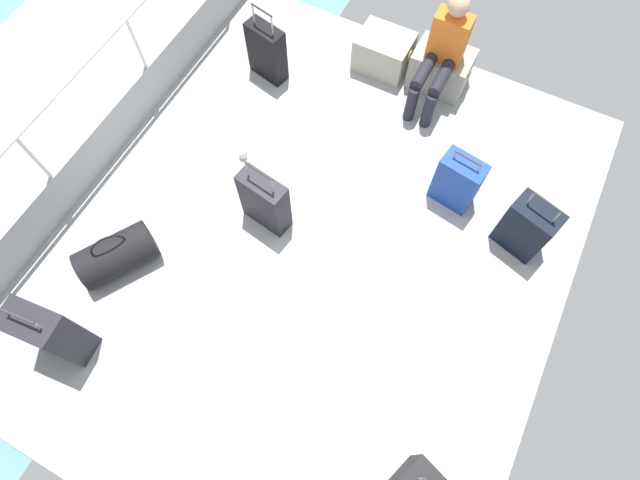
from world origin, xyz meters
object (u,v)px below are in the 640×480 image
at_px(cargo_crate_0, 384,52).
at_px(cargo_crate_1, 441,69).
at_px(suitcase_2, 457,181).
at_px(suitcase_0, 265,202).
at_px(duffel_bag, 117,255).
at_px(passenger_seated, 442,52).
at_px(suitcase_4, 526,227).
at_px(paper_cup, 243,153).
at_px(suitcase_1, 267,52).
at_px(suitcase_3, 50,333).

height_order(cargo_crate_0, cargo_crate_1, cargo_crate_1).
relative_size(cargo_crate_1, suitcase_2, 0.92).
relative_size(suitcase_0, duffel_bag, 1.12).
xyz_separation_m(cargo_crate_0, passenger_seated, (0.61, -0.14, 0.40)).
distance_m(cargo_crate_0, duffel_bag, 3.32).
bearing_deg(passenger_seated, duffel_bag, -119.60).
height_order(cargo_crate_1, suitcase_4, suitcase_4).
bearing_deg(paper_cup, cargo_crate_1, 52.32).
distance_m(cargo_crate_0, cargo_crate_1, 0.62).
bearing_deg(passenger_seated, paper_cup, -130.89).
height_order(cargo_crate_0, suitcase_1, suitcase_1).
height_order(cargo_crate_0, suitcase_3, suitcase_3).
bearing_deg(suitcase_1, suitcase_0, -60.72).
bearing_deg(suitcase_2, duffel_bag, -140.07).
distance_m(suitcase_1, suitcase_2, 2.32).
xyz_separation_m(cargo_crate_1, duffel_bag, (-1.70, -3.18, -0.03)).
bearing_deg(suitcase_1, passenger_seated, 17.28).
bearing_deg(suitcase_3, suitcase_4, 40.91).
xyz_separation_m(cargo_crate_1, suitcase_1, (-1.63, -0.69, 0.10)).
xyz_separation_m(passenger_seated, suitcase_4, (1.31, -1.20, -0.30)).
distance_m(suitcase_2, suitcase_4, 0.71).
bearing_deg(suitcase_4, paper_cup, -172.73).
height_order(cargo_crate_0, suitcase_4, suitcase_4).
xyz_separation_m(passenger_seated, suitcase_0, (-0.78, -2.02, -0.28)).
xyz_separation_m(cargo_crate_1, paper_cup, (-1.34, -1.73, -0.16)).
bearing_deg(suitcase_4, cargo_crate_0, 145.09).
bearing_deg(suitcase_3, suitcase_0, 63.63).
height_order(cargo_crate_1, duffel_bag, duffel_bag).
distance_m(suitcase_3, paper_cup, 2.28).
xyz_separation_m(suitcase_3, suitcase_4, (2.97, 2.57, -0.06)).
bearing_deg(suitcase_2, suitcase_1, 166.64).
height_order(suitcase_3, suitcase_4, suitcase_3).
relative_size(cargo_crate_0, suitcase_4, 0.78).
bearing_deg(cargo_crate_0, suitcase_4, -34.91).
distance_m(passenger_seated, suitcase_1, 1.73).
height_order(passenger_seated, suitcase_2, passenger_seated).
bearing_deg(cargo_crate_0, paper_cup, -113.19).
xyz_separation_m(cargo_crate_0, suitcase_1, (-1.02, -0.65, 0.11)).
relative_size(suitcase_1, duffel_bag, 1.13).
xyz_separation_m(suitcase_0, suitcase_1, (-0.85, 1.51, -0.01)).
distance_m(suitcase_1, paper_cup, 1.11).
height_order(cargo_crate_1, suitcase_2, suitcase_2).
height_order(suitcase_0, paper_cup, suitcase_0).
xyz_separation_m(cargo_crate_1, passenger_seated, (-0.00, -0.19, 0.38)).
distance_m(cargo_crate_1, suitcase_3, 4.30).
bearing_deg(duffel_bag, suitcase_3, -86.73).
xyz_separation_m(suitcase_0, suitcase_4, (2.10, 0.82, -0.02)).
relative_size(suitcase_0, suitcase_2, 1.24).
bearing_deg(duffel_bag, suitcase_4, 30.68).
xyz_separation_m(suitcase_1, paper_cup, (0.30, -1.03, -0.25)).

